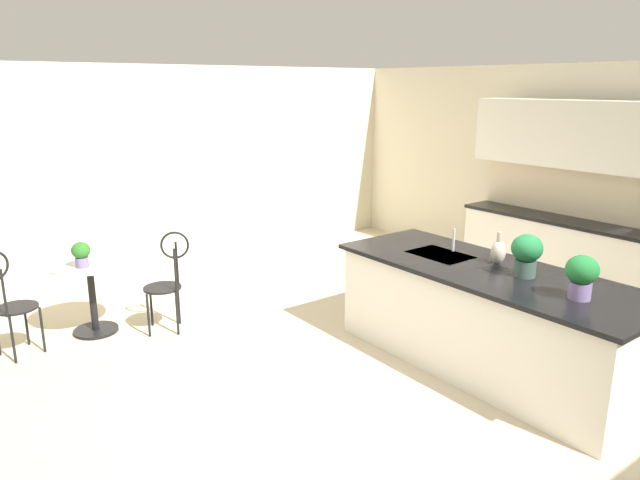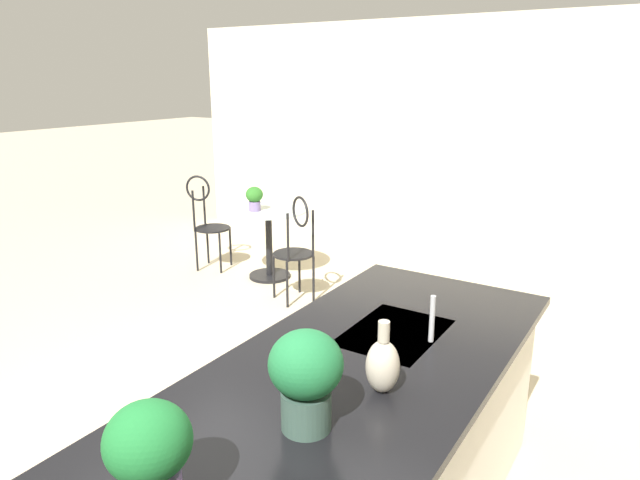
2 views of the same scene
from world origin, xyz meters
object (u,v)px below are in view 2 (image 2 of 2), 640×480
potted_plant_on_table (254,197)px  chair_by_island (296,244)px  chair_near_window (207,218)px  potted_plant_counter_near (306,374)px  bistro_table (269,237)px  vase_on_counter (383,365)px  potted_plant_counter_far (149,452)px

potted_plant_on_table → chair_by_island: bearing=67.0°
chair_near_window → potted_plant_counter_near: (3.07, 3.35, 0.55)m
chair_near_window → chair_by_island: same height
chair_by_island → potted_plant_on_table: chair_by_island is taller
bistro_table → vase_on_counter: vase_on_counter is taller
bistro_table → chair_by_island: chair_by_island is taller
chair_near_window → potted_plant_on_table: 0.74m
chair_near_window → potted_plant_counter_far: bearing=41.6°
chair_near_window → potted_plant_on_table: size_ratio=4.18×
vase_on_counter → potted_plant_counter_near: bearing=-18.0°
potted_plant_counter_far → chair_near_window: bearing=-138.4°
bistro_table → chair_near_window: (0.11, -0.76, 0.13)m
chair_by_island → potted_plant_counter_far: bearing=28.8°
bistro_table → vase_on_counter: 3.95m
bistro_table → vase_on_counter: size_ratio=2.78×
potted_plant_on_table → potted_plant_counter_far: size_ratio=0.75×
chair_by_island → potted_plant_counter_far: (3.31, 1.82, 0.54)m
chair_near_window → chair_by_island: size_ratio=1.00×
potted_plant_counter_far → vase_on_counter: size_ratio=1.16×
potted_plant_on_table → potted_plant_counter_near: (3.07, 2.68, 0.24)m
potted_plant_on_table → potted_plant_counter_far: (3.62, 2.54, 0.23)m
bistro_table → vase_on_counter: (2.83, 2.70, 0.58)m
bistro_table → potted_plant_on_table: size_ratio=3.21×
bistro_table → potted_plant_on_table: 0.46m
chair_near_window → vase_on_counter: 4.43m
potted_plant_counter_near → potted_plant_counter_far: size_ratio=1.07×
potted_plant_counter_far → potted_plant_counter_near: bearing=166.0°
bistro_table → chair_by_island: 0.77m
potted_plant_counter_far → vase_on_counter: (-0.90, 0.25, -0.08)m
chair_near_window → vase_on_counter: vase_on_counter is taller
potted_plant_counter_near → potted_plant_counter_far: (0.55, -0.14, -0.01)m
bistro_table → potted_plant_counter_far: potted_plant_counter_far is taller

